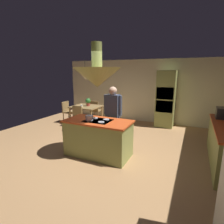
{
  "coord_description": "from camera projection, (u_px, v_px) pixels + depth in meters",
  "views": [
    {
      "loc": [
        2.08,
        -3.86,
        2.05
      ],
      "look_at": [
        0.1,
        0.4,
        1.0
      ],
      "focal_mm": 28.76,
      "sensor_mm": 36.0,
      "label": 1
    }
  ],
  "objects": [
    {
      "name": "chair_facing_island",
      "position": [
        76.0,
        116.0,
        6.38
      ],
      "size": [
        0.4,
        0.4,
        0.87
      ],
      "color": "olive",
      "rests_on": "ground"
    },
    {
      "name": "chair_at_corner",
      "position": [
        68.0,
        110.0,
        7.36
      ],
      "size": [
        0.4,
        0.4,
        0.87
      ],
      "rotation": [
        0.0,
        0.0,
        1.57
      ],
      "color": "olive",
      "rests_on": "ground"
    },
    {
      "name": "wall_back",
      "position": [
        140.0,
        91.0,
        7.5
      ],
      "size": [
        6.8,
        0.1,
        2.55
      ],
      "primitive_type": "cube",
      "color": "beige",
      "rests_on": "ground"
    },
    {
      "name": "pendant_light_over_table",
      "position": [
        85.0,
        77.0,
        6.69
      ],
      "size": [
        0.32,
        0.32,
        0.82
      ],
      "color": "beige"
    },
    {
      "name": "chair_by_back_wall",
      "position": [
        95.0,
        109.0,
        7.6
      ],
      "size": [
        0.4,
        0.4,
        0.87
      ],
      "rotation": [
        0.0,
        0.0,
        3.14
      ],
      "color": "olive",
      "rests_on": "ground"
    },
    {
      "name": "oven_tower",
      "position": [
        166.0,
        99.0,
        6.73
      ],
      "size": [
        0.66,
        0.62,
        2.11
      ],
      "color": "#8C934C",
      "rests_on": "ground"
    },
    {
      "name": "potted_plant_on_table",
      "position": [
        88.0,
        102.0,
        6.94
      ],
      "size": [
        0.2,
        0.2,
        0.3
      ],
      "color": "#99382D",
      "rests_on": "dining_table"
    },
    {
      "name": "cup_on_table",
      "position": [
        81.0,
        106.0,
        6.74
      ],
      "size": [
        0.07,
        0.07,
        0.09
      ],
      "primitive_type": "cylinder",
      "color": "white",
      "rests_on": "dining_table"
    },
    {
      "name": "cooking_pot_on_cooktop",
      "position": [
        89.0,
        118.0,
        4.28
      ],
      "size": [
        0.18,
        0.18,
        0.12
      ],
      "primitive_type": "cylinder",
      "color": "#B2B2B7",
      "rests_on": "kitchen_island"
    },
    {
      "name": "dining_table",
      "position": [
        86.0,
        109.0,
        6.96
      ],
      "size": [
        1.06,
        0.94,
        0.76
      ],
      "color": "olive",
      "rests_on": "ground"
    },
    {
      "name": "kitchen_island",
      "position": [
        98.0,
        138.0,
        4.45
      ],
      "size": [
        1.63,
        0.83,
        0.92
      ],
      "color": "#8C934C",
      "rests_on": "ground"
    },
    {
      "name": "person_at_island",
      "position": [
        113.0,
        113.0,
        4.91
      ],
      "size": [
        0.53,
        0.22,
        1.67
      ],
      "color": "tan",
      "rests_on": "ground"
    },
    {
      "name": "ground",
      "position": [
        102.0,
        152.0,
        4.72
      ],
      "size": [
        8.16,
        8.16,
        0.0
      ],
      "primitive_type": "plane",
      "color": "#AD7F51"
    },
    {
      "name": "range_hood",
      "position": [
        97.0,
        76.0,
        4.12
      ],
      "size": [
        1.1,
        1.1,
        1.0
      ],
      "color": "#8C934C"
    }
  ]
}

